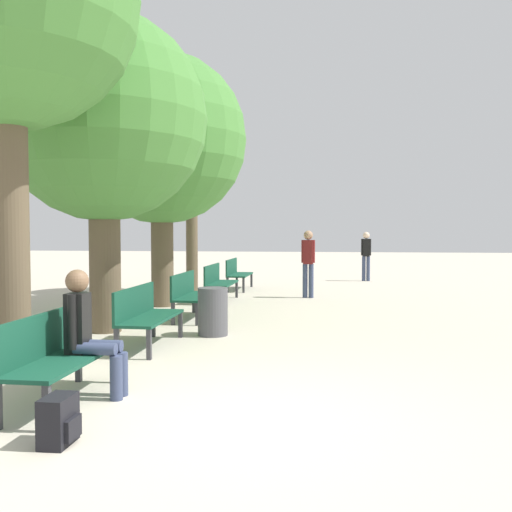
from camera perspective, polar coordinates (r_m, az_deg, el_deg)
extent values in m
plane|color=beige|center=(5.39, -3.24, -15.77)|extent=(80.00, 80.00, 0.00)
cube|color=#144733|center=(5.97, -18.60, -9.84)|extent=(0.53, 1.66, 0.04)
cube|color=#144733|center=(6.03, -20.75, -7.46)|extent=(0.04, 1.66, 0.43)
cube|color=#38383D|center=(5.25, -20.20, -14.11)|extent=(0.06, 0.06, 0.41)
cube|color=#38383D|center=(6.63, -13.78, -10.52)|extent=(0.06, 0.06, 0.41)
cube|color=#38383D|center=(6.80, -17.32, -10.23)|extent=(0.06, 0.06, 0.41)
cube|color=#144733|center=(8.44, -10.44, -6.11)|extent=(0.53, 1.66, 0.04)
cube|color=#144733|center=(8.49, -12.04, -4.48)|extent=(0.04, 1.66, 0.43)
cube|color=#38383D|center=(7.68, -10.65, -8.68)|extent=(0.06, 0.06, 0.41)
cube|color=#38383D|center=(9.16, -7.57, -6.83)|extent=(0.06, 0.06, 0.41)
cube|color=#38383D|center=(7.83, -13.77, -8.49)|extent=(0.06, 0.06, 0.41)
cube|color=#38383D|center=(9.28, -10.24, -6.72)|extent=(0.06, 0.06, 0.41)
cube|color=#144733|center=(11.03, -6.09, -4.05)|extent=(0.53, 1.66, 0.04)
cube|color=#144733|center=(11.06, -7.34, -2.81)|extent=(0.04, 1.66, 0.43)
cube|color=#38383D|center=(10.25, -5.90, -5.81)|extent=(0.06, 0.06, 0.41)
cube|color=#38383D|center=(11.77, -4.13, -4.72)|extent=(0.06, 0.06, 0.41)
cube|color=#38383D|center=(10.36, -8.30, -5.74)|extent=(0.06, 0.06, 0.41)
cube|color=#38383D|center=(11.86, -6.23, -4.67)|extent=(0.06, 0.06, 0.41)
cube|color=#144733|center=(13.66, -3.41, -2.76)|extent=(0.53, 1.66, 0.04)
cube|color=#144733|center=(13.69, -4.43, -1.76)|extent=(0.04, 1.66, 0.43)
cube|color=#38383D|center=(12.88, -3.10, -4.08)|extent=(0.06, 0.06, 0.41)
cube|color=#38383D|center=(14.41, -1.95, -3.37)|extent=(0.06, 0.06, 0.41)
cube|color=#38383D|center=(12.97, -5.03, -4.05)|extent=(0.06, 0.06, 0.41)
cube|color=#38383D|center=(14.49, -3.68, -3.34)|extent=(0.06, 0.06, 0.41)
cube|color=#144733|center=(16.32, -1.61, -1.89)|extent=(0.53, 1.66, 0.04)
cube|color=#144733|center=(16.35, -2.47, -1.05)|extent=(0.04, 1.66, 0.43)
cube|color=#38383D|center=(15.54, -1.26, -2.94)|extent=(0.06, 0.06, 0.41)
cube|color=#38383D|center=(17.08, -0.46, -2.44)|extent=(0.06, 0.06, 0.41)
cube|color=#38383D|center=(15.61, -2.87, -2.92)|extent=(0.06, 0.06, 0.41)
cube|color=#38383D|center=(17.15, -1.93, -2.42)|extent=(0.06, 0.06, 0.41)
cylinder|color=brown|center=(7.31, -23.31, 3.05)|extent=(0.42, 0.42, 3.57)
cylinder|color=brown|center=(9.83, -14.87, 0.23)|extent=(0.52, 0.52, 2.62)
sphere|color=#478438|center=(9.99, -15.03, 13.24)|extent=(3.43, 3.43, 3.43)
cylinder|color=brown|center=(12.89, -9.36, 0.98)|extent=(0.50, 0.50, 2.69)
sphere|color=#478438|center=(13.05, -9.44, 11.51)|extent=(3.78, 3.78, 3.78)
cylinder|color=brown|center=(15.53, -6.44, 2.27)|extent=(0.32, 0.32, 3.24)
sphere|color=#478438|center=(15.68, -6.48, 10.55)|extent=(2.32, 2.32, 2.32)
cylinder|color=#384260|center=(6.00, -15.78, -8.93)|extent=(0.43, 0.13, 0.13)
cylinder|color=#384260|center=(5.98, -13.80, -11.75)|extent=(0.13, 0.13, 0.45)
cylinder|color=#384260|center=(6.14, -15.21, -8.66)|extent=(0.43, 0.13, 0.13)
cylinder|color=#384260|center=(6.12, -13.27, -11.42)|extent=(0.13, 0.13, 0.45)
cube|color=black|center=(6.11, -17.40, -6.42)|extent=(0.20, 0.23, 0.61)
cylinder|color=black|center=(5.99, -17.92, -6.30)|extent=(0.09, 0.09, 0.55)
cylinder|color=black|center=(6.22, -16.90, -5.96)|extent=(0.09, 0.09, 0.55)
sphere|color=brown|center=(6.06, -17.45, -2.40)|extent=(0.23, 0.23, 0.23)
cube|color=black|center=(4.94, -19.17, -15.26)|extent=(0.21, 0.34, 0.39)
cube|color=black|center=(4.91, -17.82, -16.09)|extent=(0.04, 0.24, 0.17)
cylinder|color=#384260|center=(19.45, 10.72, -1.25)|extent=(0.12, 0.12, 0.83)
cylinder|color=#384260|center=(19.46, 11.15, -1.25)|extent=(0.12, 0.12, 0.83)
cube|color=black|center=(19.42, 10.96, 0.83)|extent=(0.23, 0.19, 0.59)
cylinder|color=black|center=(19.41, 10.59, 0.88)|extent=(0.09, 0.09, 0.56)
cylinder|color=black|center=(19.43, 11.32, 0.87)|extent=(0.09, 0.09, 0.56)
sphere|color=beige|center=(19.41, 10.97, 2.04)|extent=(0.22, 0.22, 0.22)
cylinder|color=#384260|center=(14.41, 4.93, -2.49)|extent=(0.12, 0.12, 0.85)
cylinder|color=#384260|center=(14.40, 5.53, -2.50)|extent=(0.12, 0.12, 0.85)
cube|color=maroon|center=(14.36, 5.24, 0.40)|extent=(0.25, 0.22, 0.60)
cylinder|color=maroon|center=(14.36, 4.73, 0.47)|extent=(0.09, 0.09, 0.57)
cylinder|color=maroon|center=(14.35, 5.75, 0.46)|extent=(0.09, 0.09, 0.57)
sphere|color=#A37A5B|center=(14.35, 5.25, 2.09)|extent=(0.23, 0.23, 0.23)
cylinder|color=#4C4C51|center=(9.27, -4.34, -5.56)|extent=(0.48, 0.48, 0.77)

